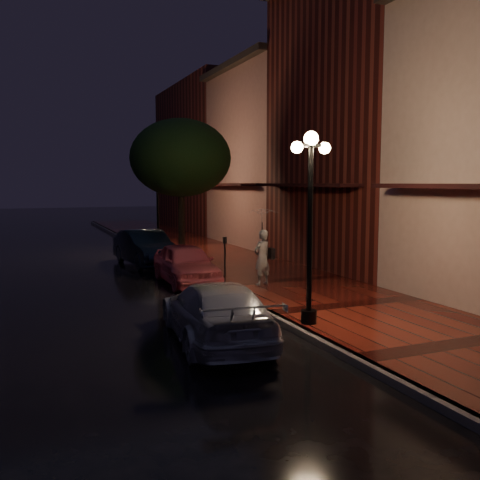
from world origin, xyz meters
name	(u,v)px	position (x,y,z in m)	size (l,w,h in m)	color
ground	(218,290)	(0.00, 0.00, 0.00)	(120.00, 120.00, 0.00)	black
sidewalk	(283,283)	(2.25, 0.00, 0.07)	(4.50, 60.00, 0.15)	#47110C
curb	(218,288)	(0.00, 0.00, 0.07)	(0.25, 60.00, 0.15)	#595451
storefront_mid	(370,126)	(7.00, 2.00, 5.50)	(5.00, 8.00, 11.00)	#511914
storefront_far	(277,160)	(7.00, 10.00, 4.50)	(5.00, 8.00, 9.00)	#8C5951
storefront_extra	(212,159)	(7.00, 20.00, 5.00)	(5.00, 12.00, 10.00)	#511914
streetlamp_near	(310,216)	(0.35, -5.00, 2.60)	(0.96, 0.36, 4.31)	black
streetlamp_far	(158,199)	(0.35, 9.00, 2.60)	(0.96, 0.36, 4.31)	black
street_tree	(181,160)	(0.61, 5.99, 4.24)	(4.16, 4.16, 5.80)	black
pink_car	(186,264)	(-0.60, 1.42, 0.67)	(1.58, 3.94, 1.34)	#E55E66
navy_car	(146,248)	(-0.95, 5.90, 0.71)	(1.51, 4.34, 1.43)	black
silver_car	(216,312)	(-1.92, -5.07, 0.64)	(1.79, 4.41, 1.28)	#A5A5AC
woman_with_umbrella	(262,234)	(1.31, -0.43, 1.75)	(1.01, 1.03, 2.43)	white
parking_meter	(225,252)	(0.83, 1.57, 0.96)	(0.12, 0.09, 1.34)	black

